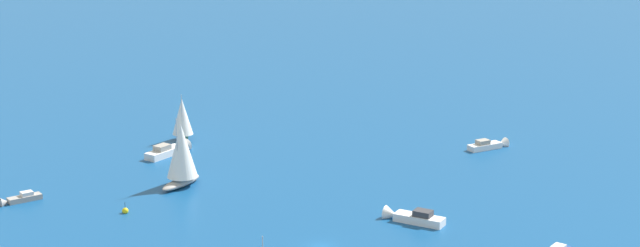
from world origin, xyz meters
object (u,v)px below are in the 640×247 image
(motorboat_offshore, at_px, (19,199))
(motorboat_mid_cluster, at_px, (490,145))
(sailboat_inshore, at_px, (182,154))
(sailboat_outer_ring_b, at_px, (182,119))
(motorboat_far_port, at_px, (411,217))
(marker_buoy, at_px, (125,211))
(motorboat_outer_ring_a, at_px, (170,150))

(motorboat_offshore, distance_m, motorboat_mid_cluster, 93.61)
(sailboat_inshore, bearing_deg, sailboat_outer_ring_b, 52.62)
(motorboat_far_port, relative_size, sailboat_outer_ring_b, 1.06)
(motorboat_offshore, xyz_separation_m, motorboat_mid_cluster, (85.75, -37.55, 0.14))
(sailboat_inshore, bearing_deg, motorboat_far_port, -69.54)
(motorboat_far_port, relative_size, motorboat_offshore, 1.44)
(motorboat_mid_cluster, bearing_deg, sailboat_inshore, 157.39)
(motorboat_offshore, relative_size, motorboat_mid_cluster, 0.80)
(motorboat_offshore, xyz_separation_m, marker_buoy, (10.12, -17.66, -0.18))
(motorboat_offshore, xyz_separation_m, sailboat_outer_ring_b, (44.45, 11.45, 4.06))
(motorboat_mid_cluster, bearing_deg, motorboat_offshore, 156.35)
(sailboat_outer_ring_b, bearing_deg, marker_buoy, -139.71)
(motorboat_far_port, height_order, sailboat_outer_ring_b, sailboat_outer_ring_b)
(motorboat_offshore, xyz_separation_m, motorboat_outer_ring_a, (36.27, 5.01, 0.28))
(sailboat_inshore, relative_size, motorboat_mid_cluster, 1.39)
(motorboat_offshore, distance_m, marker_buoy, 20.35)
(sailboat_inshore, xyz_separation_m, motorboat_outer_ring_a, (10.25, 17.69, -5.13))
(sailboat_outer_ring_b, xyz_separation_m, marker_buoy, (-34.33, -29.11, -4.24))
(sailboat_outer_ring_b, distance_m, marker_buoy, 45.21)
(motorboat_mid_cluster, bearing_deg, motorboat_far_port, -159.10)
(motorboat_far_port, bearing_deg, sailboat_inshore, 110.46)
(sailboat_inshore, distance_m, motorboat_offshore, 29.44)
(sailboat_inshore, xyz_separation_m, motorboat_mid_cluster, (59.73, -24.87, -5.27))
(motorboat_outer_ring_a, xyz_separation_m, sailboat_outer_ring_b, (8.18, 6.44, 3.77))
(motorboat_outer_ring_a, relative_size, marker_buoy, 5.36)
(motorboat_far_port, bearing_deg, marker_buoy, 130.57)
(motorboat_mid_cluster, xyz_separation_m, sailboat_outer_ring_b, (-41.30, 49.00, 3.91))
(sailboat_inshore, xyz_separation_m, marker_buoy, (-15.90, -4.98, -5.59))
(motorboat_far_port, distance_m, motorboat_outer_ring_a, 59.66)
(sailboat_outer_ring_b, bearing_deg, motorboat_far_port, -92.49)
(motorboat_outer_ring_a, bearing_deg, motorboat_offshore, -172.14)
(motorboat_far_port, xyz_separation_m, sailboat_inshore, (-15.57, 41.74, 5.16))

